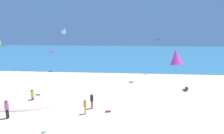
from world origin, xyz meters
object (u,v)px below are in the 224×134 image
(kite_purple, at_px, (52,51))
(kite_white, at_px, (64,30))
(beach_chair_far_right, at_px, (186,89))
(kite_blue, at_px, (159,39))
(beach_chair_mid_beach, at_px, (29,93))
(person_4, at_px, (7,108))
(kite_magenta, at_px, (176,57))
(cooler_box, at_px, (108,111))
(person_3, at_px, (85,106))
(kite_yellow, at_px, (0,43))
(person_0, at_px, (92,100))
(person_1, at_px, (33,96))

(kite_purple, bearing_deg, kite_white, 103.28)
(beach_chair_far_right, height_order, kite_blue, kite_blue)
(beach_chair_mid_beach, height_order, kite_blue, kite_blue)
(beach_chair_far_right, relative_size, person_4, 0.48)
(beach_chair_mid_beach, distance_m, kite_magenta, 18.59)
(beach_chair_far_right, xyz_separation_m, kite_purple, (-15.59, -3.88, 5.04))
(beach_chair_mid_beach, height_order, cooler_box, beach_chair_mid_beach)
(beach_chair_mid_beach, relative_size, person_3, 0.43)
(beach_chair_mid_beach, distance_m, kite_blue, 21.88)
(cooler_box, height_order, kite_yellow, kite_yellow)
(person_4, bearing_deg, person_0, -157.39)
(kite_yellow, bearing_deg, beach_chair_far_right, 11.68)
(person_3, height_order, kite_blue, kite_blue)
(person_1, xyz_separation_m, person_4, (-0.65, -3.27, 0.04))
(beach_chair_far_right, distance_m, kite_blue, 11.51)
(person_0, relative_size, kite_blue, 1.06)
(kite_white, relative_size, kite_blue, 1.38)
(beach_chair_far_right, bearing_deg, kite_magenta, 125.74)
(person_4, xyz_separation_m, kite_yellow, (-3.40, 4.95, 5.19))
(beach_chair_far_right, bearing_deg, kite_white, 25.41)
(person_3, height_order, person_4, person_4)
(person_1, xyz_separation_m, kite_yellow, (-4.04, 1.68, 5.22))
(person_1, distance_m, kite_magenta, 15.27)
(person_3, xyz_separation_m, kite_yellow, (-9.92, 3.47, 5.34))
(kite_magenta, relative_size, kite_purple, 1.38)
(beach_chair_far_right, distance_m, person_4, 19.97)
(kite_purple, bearing_deg, kite_magenta, -40.85)
(person_0, height_order, kite_blue, kite_blue)
(kite_magenta, height_order, kite_purple, kite_magenta)
(kite_magenta, bearing_deg, kite_yellow, 151.29)
(beach_chair_mid_beach, xyz_separation_m, kite_purple, (3.42, -0.77, 5.03))
(kite_purple, bearing_deg, beach_chair_mid_beach, 167.28)
(cooler_box, height_order, kite_white, kite_white)
(cooler_box, height_order, kite_blue, kite_blue)
(beach_chair_mid_beach, height_order, person_1, person_1)
(kite_white, xyz_separation_m, kite_blue, (16.83, -1.15, -1.37))
(person_0, bearing_deg, cooler_box, 131.40)
(person_1, height_order, kite_blue, kite_blue)
(kite_blue, bearing_deg, kite_magenta, -96.02)
(beach_chair_mid_beach, height_order, kite_yellow, kite_yellow)
(person_1, height_order, kite_white, kite_white)
(person_0, bearing_deg, beach_chair_far_right, -176.30)
(cooler_box, bearing_deg, kite_white, 119.01)
(person_4, bearing_deg, kite_yellow, -54.69)
(kite_white, bearing_deg, person_3, -66.95)
(beach_chair_far_right, relative_size, person_1, 0.50)
(person_1, bearing_deg, cooler_box, -86.50)
(cooler_box, bearing_deg, person_1, 171.70)
(person_0, distance_m, person_1, 6.27)
(person_0, relative_size, person_1, 0.95)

